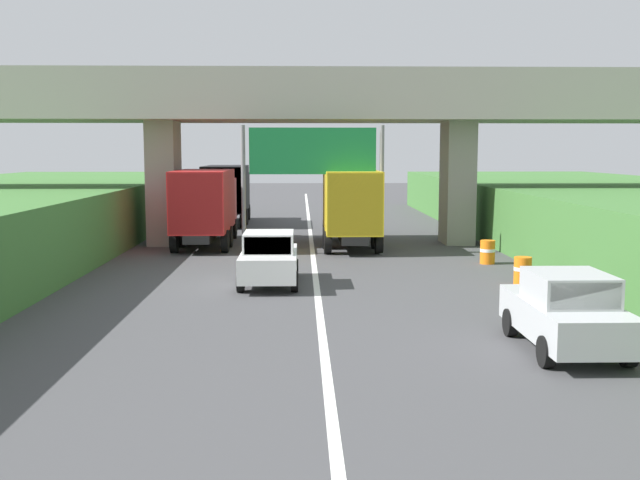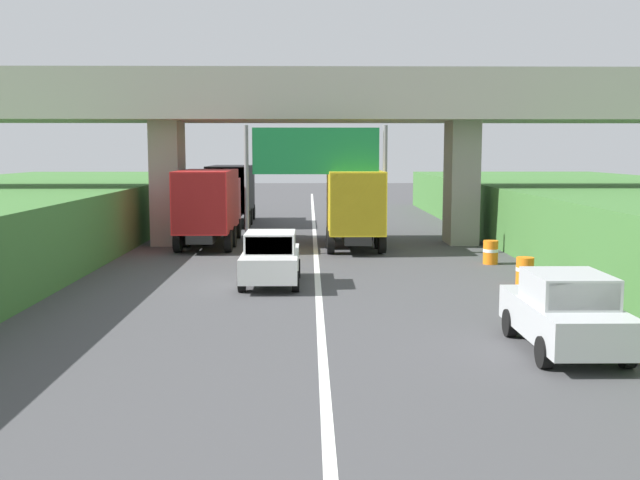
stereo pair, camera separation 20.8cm
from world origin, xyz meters
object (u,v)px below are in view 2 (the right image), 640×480
at_px(construction_barrel_3, 571,299).
at_px(construction_barrel_4, 525,271).
at_px(car_white, 271,258).
at_px(construction_barrel_5, 491,252).
at_px(truck_yellow, 353,204).
at_px(overhead_highway_sign, 316,159).
at_px(car_silver, 565,312).
at_px(truck_black, 232,191).
at_px(truck_red, 210,203).

distance_m(construction_barrel_3, construction_barrel_4, 4.50).
height_order(car_white, construction_barrel_5, car_white).
distance_m(truck_yellow, car_white, 10.06).
xyz_separation_m(overhead_highway_sign, car_silver, (5.19, -15.21, -3.08)).
relative_size(truck_yellow, car_white, 1.78).
relative_size(truck_black, construction_barrel_5, 8.11).
bearing_deg(construction_barrel_3, overhead_highway_sign, 119.08).
bearing_deg(construction_barrel_3, truck_black, 114.51).
xyz_separation_m(overhead_highway_sign, car_white, (-1.51, -7.08, -3.08)).
bearing_deg(truck_black, overhead_highway_sign, -69.88).
distance_m(overhead_highway_sign, truck_black, 14.12).
height_order(truck_black, car_silver, truck_black).
bearing_deg(construction_barrel_3, truck_yellow, 108.89).
distance_m(overhead_highway_sign, construction_barrel_3, 13.90).
bearing_deg(truck_red, truck_black, 90.15).
distance_m(truck_yellow, car_silver, 17.98).
bearing_deg(construction_barrel_5, construction_barrel_4, -89.90).
bearing_deg(construction_barrel_5, construction_barrel_3, -90.52).
relative_size(truck_black, car_silver, 1.78).
bearing_deg(car_white, truck_yellow, 71.28).
bearing_deg(truck_red, car_silver, -61.25).
bearing_deg(overhead_highway_sign, truck_red, 148.18).
bearing_deg(truck_yellow, car_white, -108.72).
xyz_separation_m(truck_black, construction_barrel_5, (11.43, -15.89, -1.47)).
bearing_deg(construction_barrel_3, car_white, 149.82).
xyz_separation_m(truck_red, construction_barrel_3, (11.32, -14.73, -1.47)).
bearing_deg(construction_barrel_4, truck_yellow, 117.06).
xyz_separation_m(truck_red, truck_yellow, (6.47, -0.57, 0.00)).
bearing_deg(truck_black, construction_barrel_3, -65.49).
bearing_deg(overhead_highway_sign, truck_black, 110.12).
xyz_separation_m(overhead_highway_sign, truck_yellow, (1.70, 2.39, -2.00)).
height_order(overhead_highway_sign, truck_yellow, overhead_highway_sign).
relative_size(truck_red, construction_barrel_4, 8.11).
height_order(truck_yellow, car_white, truck_yellow).
xyz_separation_m(truck_black, car_silver, (10.00, -28.33, -1.08)).
bearing_deg(truck_red, construction_barrel_3, -52.45).
bearing_deg(truck_black, car_white, -80.74).
distance_m(overhead_highway_sign, car_white, 7.86).
relative_size(overhead_highway_sign, construction_barrel_3, 6.53).
distance_m(overhead_highway_sign, construction_barrel_5, 7.97).
relative_size(car_white, car_silver, 1.00).
bearing_deg(construction_barrel_5, car_white, -152.10).
xyz_separation_m(truck_black, construction_barrel_3, (11.35, -24.88, -1.47)).
bearing_deg(truck_red, overhead_highway_sign, -31.82).
bearing_deg(truck_black, construction_barrel_4, -60.71).
xyz_separation_m(truck_red, truck_black, (-0.03, 10.15, 0.00)).
bearing_deg(construction_barrel_4, construction_barrel_3, -91.14).
xyz_separation_m(car_silver, construction_barrel_5, (1.43, 12.44, -0.40)).
bearing_deg(truck_yellow, overhead_highway_sign, -125.29).
height_order(truck_red, construction_barrel_4, truck_red).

